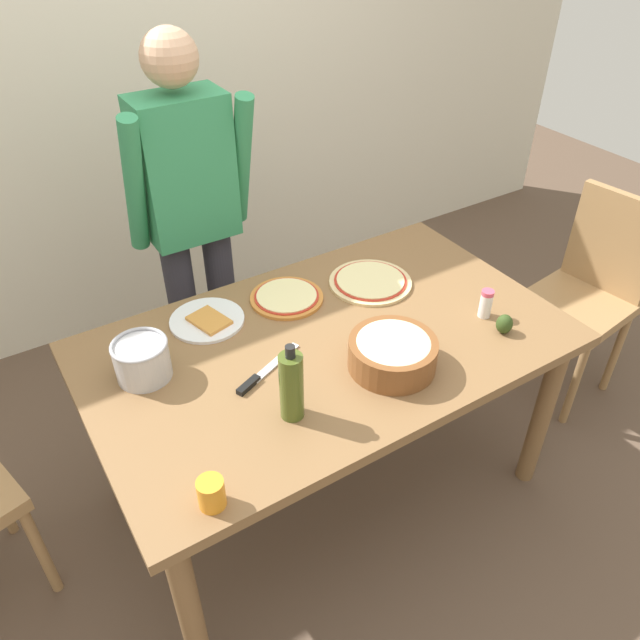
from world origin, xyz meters
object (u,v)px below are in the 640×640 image
object	(u,v)px
person_cook	(191,214)
popcorn_bowl	(393,351)
cup_orange	(211,493)
steel_pot	(142,359)
avocado	(504,324)
salt_shaker	(486,303)
pizza_cooked_on_tray	(287,297)
chair_wooden_right	(589,287)
olive_oil_bottle	(291,386)
plate_with_slice	(207,320)
dining_table	(328,360)
pizza_raw_on_board	(370,282)
chef_knife	(262,374)

from	to	relation	value
person_cook	popcorn_bowl	world-z (taller)	person_cook
cup_orange	steel_pot	bearing A→B (deg)	87.84
steel_pot	avocado	bearing A→B (deg)	-21.63
salt_shaker	avocado	bearing A→B (deg)	-96.51
pizza_cooked_on_tray	steel_pot	bearing A→B (deg)	-167.89
person_cook	avocado	size ratio (longest dim) A/B	23.14
steel_pot	cup_orange	distance (m)	0.55
chair_wooden_right	olive_oil_bottle	world-z (taller)	olive_oil_bottle
pizza_cooked_on_tray	plate_with_slice	xyz separation A→B (m)	(-0.30, 0.03, -0.00)
dining_table	cup_orange	distance (m)	0.73
plate_with_slice	cup_orange	bearing A→B (deg)	-113.00
chair_wooden_right	pizza_cooked_on_tray	bearing A→B (deg)	164.91
chair_wooden_right	popcorn_bowl	bearing A→B (deg)	-173.26
olive_oil_bottle	cup_orange	bearing A→B (deg)	-153.53
plate_with_slice	steel_pot	size ratio (longest dim) A/B	1.50
steel_pot	salt_shaker	world-z (taller)	steel_pot
dining_table	plate_with_slice	xyz separation A→B (m)	(-0.30, 0.31, 0.10)
person_cook	plate_with_slice	size ratio (longest dim) A/B	6.23
chair_wooden_right	pizza_cooked_on_tray	xyz separation A→B (m)	(-1.32, 0.36, 0.23)
olive_oil_bottle	salt_shaker	world-z (taller)	olive_oil_bottle
pizza_raw_on_board	plate_with_slice	world-z (taller)	plate_with_slice
person_cook	popcorn_bowl	bearing A→B (deg)	-75.83
dining_table	avocado	bearing A→B (deg)	-28.44
popcorn_bowl	olive_oil_bottle	bearing A→B (deg)	-177.62
plate_with_slice	steel_pot	distance (m)	0.32
pizza_raw_on_board	chef_knife	xyz separation A→B (m)	(-0.59, -0.24, -0.00)
steel_pot	avocado	size ratio (longest dim) A/B	2.48
cup_orange	avocado	world-z (taller)	cup_orange
dining_table	chef_knife	size ratio (longest dim) A/B	5.79
person_cook	pizza_cooked_on_tray	xyz separation A→B (m)	(0.15, -0.48, -0.17)
person_cook	plate_with_slice	distance (m)	0.51
pizza_cooked_on_tray	cup_orange	size ratio (longest dim) A/B	3.16
person_cook	pizza_raw_on_board	xyz separation A→B (m)	(0.47, -0.56, -0.17)
pizza_cooked_on_tray	steel_pot	xyz separation A→B (m)	(-0.58, -0.12, 0.06)
olive_oil_bottle	cup_orange	size ratio (longest dim) A/B	3.01
avocado	salt_shaker	bearing A→B (deg)	83.49
popcorn_bowl	chef_knife	world-z (taller)	popcorn_bowl
pizza_raw_on_board	dining_table	bearing A→B (deg)	-148.15
popcorn_bowl	olive_oil_bottle	world-z (taller)	olive_oil_bottle
dining_table	olive_oil_bottle	world-z (taller)	olive_oil_bottle
avocado	chair_wooden_right	bearing A→B (deg)	14.65
dining_table	popcorn_bowl	size ratio (longest dim) A/B	5.71
popcorn_bowl	olive_oil_bottle	xyz separation A→B (m)	(-0.37, -0.02, 0.05)
pizza_raw_on_board	salt_shaker	xyz separation A→B (m)	(0.22, -0.38, 0.04)
dining_table	popcorn_bowl	bearing A→B (deg)	-66.27
olive_oil_bottle	chef_knife	bearing A→B (deg)	89.31
chair_wooden_right	salt_shaker	distance (m)	0.84
popcorn_bowl	chef_knife	bearing A→B (deg)	154.10
pizza_cooked_on_tray	plate_with_slice	bearing A→B (deg)	174.90
chef_knife	avocado	bearing A→B (deg)	-16.93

